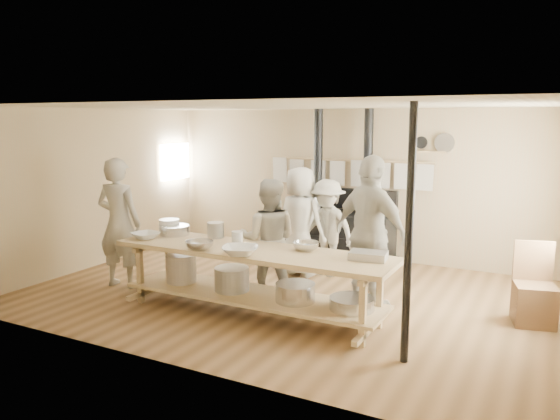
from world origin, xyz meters
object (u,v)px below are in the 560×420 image
(prep_table, at_px, (251,274))
(cook_center, at_px, (300,222))
(cook_far_left, at_px, (119,223))
(chair, at_px, (534,300))
(cook_left, at_px, (269,239))
(stove, at_px, (340,231))
(cook_right, at_px, (371,234))
(cook_by_window, at_px, (327,228))
(roasting_pan, at_px, (368,256))

(prep_table, bearing_deg, cook_center, 96.87)
(cook_far_left, xyz_separation_m, chair, (5.45, 1.17, -0.66))
(cook_left, relative_size, chair, 1.69)
(cook_left, distance_m, chair, 3.38)
(stove, xyz_separation_m, cook_right, (1.25, -2.16, 0.48))
(cook_left, bearing_deg, chair, 171.52)
(cook_far_left, xyz_separation_m, cook_center, (2.07, 1.75, -0.09))
(stove, bearing_deg, cook_far_left, -128.64)
(chair, bearing_deg, cook_left, 177.39)
(cook_by_window, bearing_deg, cook_center, -142.37)
(prep_table, height_order, cook_left, cook_left)
(cook_center, distance_m, cook_by_window, 0.43)
(cook_by_window, height_order, roasting_pan, cook_by_window)
(cook_far_left, bearing_deg, chair, -176.30)
(roasting_pan, bearing_deg, cook_center, 134.28)
(cook_far_left, xyz_separation_m, cook_left, (2.18, 0.52, -0.12))
(cook_far_left, xyz_separation_m, cook_by_window, (2.45, 1.93, -0.19))
(prep_table, xyz_separation_m, cook_center, (-0.23, 1.89, 0.33))
(prep_table, relative_size, cook_left, 2.18)
(cook_by_window, relative_size, chair, 1.55)
(cook_left, xyz_separation_m, cook_by_window, (0.27, 1.40, -0.07))
(cook_center, bearing_deg, cook_left, 104.78)
(roasting_pan, bearing_deg, chair, 33.83)
(prep_table, bearing_deg, roasting_pan, 6.42)
(cook_far_left, bearing_deg, stove, -137.01)
(cook_far_left, distance_m, cook_right, 3.62)
(stove, bearing_deg, chair, -28.53)
(prep_table, relative_size, cook_far_left, 1.90)
(cook_left, distance_m, cook_center, 1.23)
(cook_center, xyz_separation_m, roasting_pan, (1.68, -1.72, 0.04))
(cook_left, distance_m, cook_by_window, 1.43)
(stove, bearing_deg, cook_left, -92.88)
(cook_left, xyz_separation_m, cook_right, (1.37, 0.19, 0.17))
(stove, height_order, cook_center, stove)
(cook_center, xyz_separation_m, cook_by_window, (0.38, 0.18, -0.10))
(stove, bearing_deg, cook_center, -101.45)
(cook_center, bearing_deg, prep_table, 106.50)
(stove, relative_size, chair, 2.66)
(cook_right, distance_m, cook_by_window, 1.65)
(cook_by_window, xyz_separation_m, chair, (3.00, -0.76, -0.47))
(cook_left, xyz_separation_m, roasting_pan, (1.57, -0.50, 0.07))
(chair, bearing_deg, cook_by_window, 152.04)
(cook_far_left, relative_size, cook_right, 0.95)
(roasting_pan, bearing_deg, stove, 116.93)
(cook_by_window, bearing_deg, cook_left, -88.45)
(chair, distance_m, roasting_pan, 2.14)
(cook_center, relative_size, cook_right, 0.85)
(prep_table, height_order, chair, chair)
(cook_center, bearing_deg, stove, -91.82)
(cook_right, distance_m, chair, 2.08)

